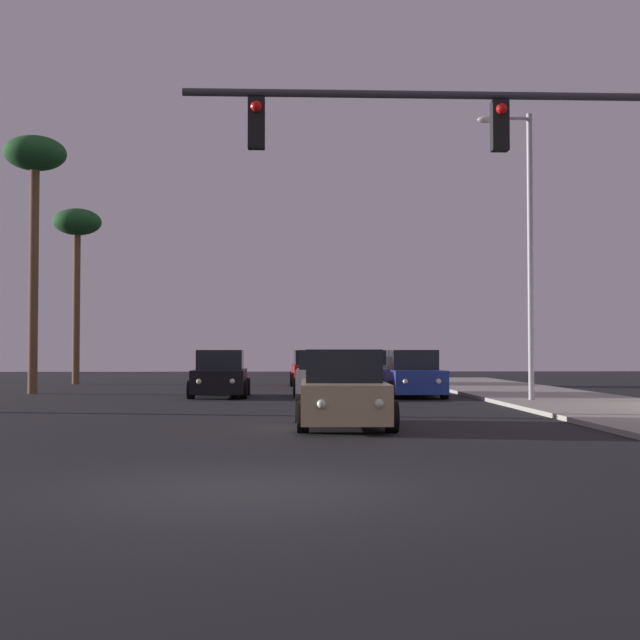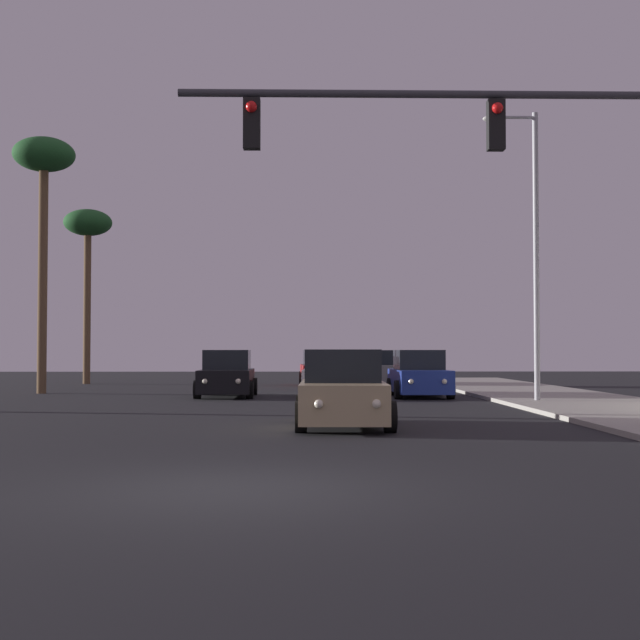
% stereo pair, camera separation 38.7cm
% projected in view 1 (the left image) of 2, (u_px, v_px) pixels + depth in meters
% --- Properties ---
extents(ground_plane, '(120.00, 120.00, 0.00)m').
position_uv_depth(ground_plane, '(247.00, 489.00, 10.60)').
color(ground_plane, black).
extents(car_red, '(2.04, 4.34, 1.68)m').
position_uv_depth(car_red, '(311.00, 369.00, 42.49)').
color(car_red, maroon).
rests_on(car_red, ground).
extents(car_tan, '(2.04, 4.33, 1.68)m').
position_uv_depth(car_tan, '(343.00, 392.00, 19.30)').
color(car_tan, tan).
rests_on(car_tan, ground).
extents(car_blue, '(2.04, 4.32, 1.68)m').
position_uv_depth(car_blue, '(412.00, 376.00, 31.79)').
color(car_blue, navy).
rests_on(car_blue, ground).
extents(car_black, '(2.04, 4.32, 1.68)m').
position_uv_depth(car_black, '(220.00, 376.00, 31.87)').
color(car_black, black).
rests_on(car_black, ground).
extents(car_grey, '(2.04, 4.33, 1.68)m').
position_uv_depth(car_grey, '(374.00, 370.00, 42.04)').
color(car_grey, slate).
rests_on(car_grey, ground).
extents(car_white, '(2.04, 4.34, 1.68)m').
position_uv_depth(car_white, '(321.00, 375.00, 32.33)').
color(car_white, silver).
rests_on(car_white, ground).
extents(traffic_light_mast, '(8.79, 0.36, 6.50)m').
position_uv_depth(traffic_light_mast, '(524.00, 174.00, 15.89)').
color(traffic_light_mast, '#38383D').
rests_on(traffic_light_mast, sidewalk_right).
extents(street_lamp, '(1.74, 0.24, 9.00)m').
position_uv_depth(street_lamp, '(526.00, 240.00, 27.90)').
color(street_lamp, '#99999E').
rests_on(street_lamp, sidewalk_right).
extents(palm_tree_mid, '(2.40, 2.40, 9.98)m').
position_uv_depth(palm_tree_mid, '(35.00, 170.00, 34.50)').
color(palm_tree_mid, brown).
rests_on(palm_tree_mid, ground).
extents(palm_tree_far, '(2.40, 2.40, 8.75)m').
position_uv_depth(palm_tree_far, '(77.00, 232.00, 44.42)').
color(palm_tree_far, brown).
rests_on(palm_tree_far, ground).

